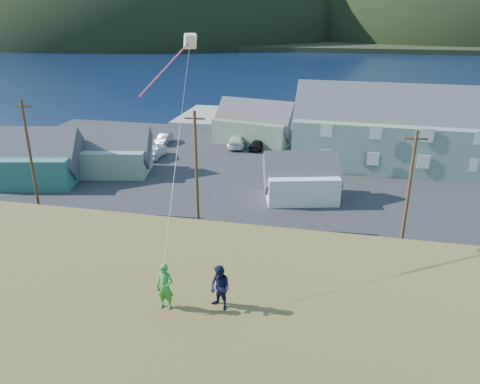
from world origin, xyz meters
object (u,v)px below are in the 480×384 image
object	(u,v)px
shed_white	(301,178)
kite_flyer_navy	(220,288)
lodge	(440,132)
shed_teal	(35,159)
shed_palegreen_near	(111,153)
kite_flyer_green	(165,287)
shed_palegreen_far	(255,123)
wharf	(262,119)

from	to	relation	value
shed_white	kite_flyer_navy	bearing A→B (deg)	-105.34
lodge	shed_teal	distance (m)	42.72
shed_palegreen_near	shed_teal	bearing A→B (deg)	-155.89
shed_palegreen_near	kite_flyer_green	size ratio (longest dim) A/B	5.67
kite_flyer_navy	kite_flyer_green	bearing A→B (deg)	-139.75
shed_white	kite_flyer_navy	distance (m)	28.62
shed_teal	shed_palegreen_near	distance (m)	7.47
shed_palegreen_far	kite_flyer_green	bearing A→B (deg)	-70.07
lodge	kite_flyer_navy	xyz separation A→B (m)	(-14.05, -40.18, 3.72)
shed_teal	kite_flyer_navy	bearing A→B (deg)	-57.64
wharf	shed_white	world-z (taller)	shed_white
shed_white	shed_palegreen_far	world-z (taller)	shed_palegreen_far
shed_white	kite_flyer_green	bearing A→B (deg)	-108.95
kite_flyer_green	kite_flyer_navy	size ratio (longest dim) A/B	1.04
shed_palegreen_far	kite_flyer_navy	distance (m)	47.59
lodge	shed_palegreen_near	distance (m)	35.69
kite_flyer_navy	shed_white	bearing A→B (deg)	117.09
shed_white	kite_flyer_green	size ratio (longest dim) A/B	4.76
wharf	lodge	world-z (taller)	lodge
lodge	shed_palegreen_near	size ratio (longest dim) A/B	3.40
wharf	shed_white	size ratio (longest dim) A/B	3.31
shed_palegreen_far	wharf	bearing A→B (deg)	108.37
lodge	kite_flyer_navy	distance (m)	42.73
shed_palegreen_far	kite_flyer_navy	size ratio (longest dim) A/B	7.18
shed_palegreen_near	shed_palegreen_far	xyz separation A→B (m)	(12.81, 15.57, 0.33)
wharf	shed_teal	xyz separation A→B (m)	(-17.67, -32.41, 2.12)
shed_palegreen_near	shed_palegreen_far	bearing A→B (deg)	38.85
shed_teal	shed_palegreen_far	size ratio (longest dim) A/B	0.86
kite_flyer_green	kite_flyer_navy	bearing A→B (deg)	14.99
wharf	shed_teal	world-z (taller)	shed_teal
lodge	shed_palegreen_near	xyz separation A→B (m)	(-34.46, -9.07, -1.94)
lodge	shed_white	size ratio (longest dim) A/B	4.05
kite_flyer_green	kite_flyer_navy	distance (m)	1.84
wharf	lodge	bearing A→B (deg)	-39.70
wharf	shed_palegreen_near	xyz separation A→B (m)	(-11.62, -28.04, 1.88)
shed_teal	shed_white	size ratio (longest dim) A/B	1.25
shed_teal	kite_flyer_green	bearing A→B (deg)	-60.08
shed_palegreen_near	shed_white	distance (m)	20.95
shed_teal	shed_palegreen_far	bearing A→B (deg)	34.24
shed_palegreen_far	kite_flyer_navy	bearing A→B (deg)	-67.84
wharf	kite_flyer_navy	xyz separation A→B (m)	(8.80, -59.15, 7.54)
lodge	shed_palegreen_near	bearing A→B (deg)	-163.11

